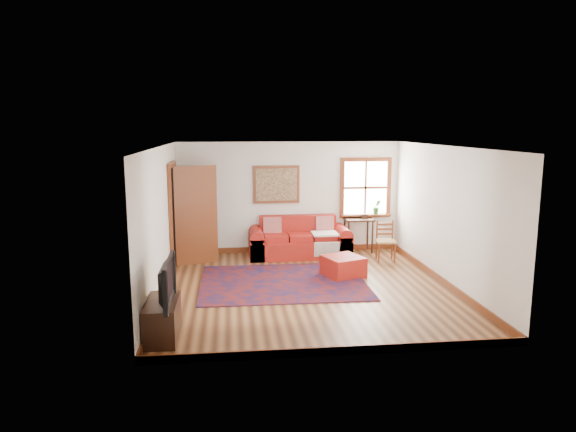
{
  "coord_description": "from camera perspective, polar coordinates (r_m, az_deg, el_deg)",
  "views": [
    {
      "loc": [
        -1.33,
        -8.66,
        2.83
      ],
      "look_at": [
        -0.28,
        0.6,
        1.2
      ],
      "focal_mm": 32.0,
      "sensor_mm": 36.0,
      "label": 1
    }
  ],
  "objects": [
    {
      "name": "ground",
      "position": [
        9.21,
        2.15,
        -8.0
      ],
      "size": [
        5.5,
        5.5,
        0.0
      ],
      "primitive_type": "plane",
      "color": "#452412",
      "rests_on": "ground"
    },
    {
      "name": "ladder_back_chair",
      "position": [
        11.16,
        10.78,
        -2.56
      ],
      "size": [
        0.44,
        0.42,
        0.85
      ],
      "color": "tan",
      "rests_on": "ground"
    },
    {
      "name": "persian_rug",
      "position": [
        9.51,
        -0.57,
        -7.35
      ],
      "size": [
        3.01,
        2.42,
        0.02
      ],
      "primitive_type": "cube",
      "rotation": [
        0.0,
        0.0,
        -0.01
      ],
      "color": "#60150D",
      "rests_on": "ground"
    },
    {
      "name": "framed_artwork",
      "position": [
        11.49,
        -1.31,
        3.52
      ],
      "size": [
        1.05,
        0.07,
        0.85
      ],
      "color": "brown",
      "rests_on": "ground"
    },
    {
      "name": "media_cabinet",
      "position": [
        7.29,
        -13.78,
        -11.08
      ],
      "size": [
        0.42,
        0.93,
        0.51
      ],
      "primitive_type": "cube",
      "color": "black",
      "rests_on": "ground"
    },
    {
      "name": "doorway",
      "position": [
        10.63,
        -11.12,
        0.19
      ],
      "size": [
        0.89,
        1.08,
        2.14
      ],
      "color": "black",
      "rests_on": "ground"
    },
    {
      "name": "red_leather_sofa",
      "position": [
        11.37,
        1.28,
        -3.01
      ],
      "size": [
        2.21,
        0.91,
        0.87
      ],
      "color": "#A21C14",
      "rests_on": "ground"
    },
    {
      "name": "room_envelope",
      "position": [
        8.86,
        2.2,
        2.25
      ],
      "size": [
        5.04,
        5.54,
        2.52
      ],
      "color": "silver",
      "rests_on": "ground"
    },
    {
      "name": "red_ottoman",
      "position": [
        9.93,
        6.14,
        -5.56
      ],
      "size": [
        0.87,
        0.87,
        0.38
      ],
      "primitive_type": "cube",
      "rotation": [
        0.0,
        0.0,
        0.37
      ],
      "color": "#A21C14",
      "rests_on": "ground"
    },
    {
      "name": "side_table",
      "position": [
        11.76,
        7.85,
        -0.87
      ],
      "size": [
        0.65,
        0.49,
        0.77
      ],
      "color": "black",
      "rests_on": "ground"
    },
    {
      "name": "window",
      "position": [
        11.88,
        8.75,
        2.46
      ],
      "size": [
        1.18,
        0.2,
        1.38
      ],
      "color": "white",
      "rests_on": "ground"
    },
    {
      "name": "candle_hurricane",
      "position": [
        7.53,
        -13.14,
        -7.62
      ],
      "size": [
        0.12,
        0.12,
        0.18
      ],
      "color": "silver",
      "rests_on": "media_cabinet"
    },
    {
      "name": "television",
      "position": [
        7.01,
        -13.9,
        -7.11
      ],
      "size": [
        0.14,
        1.04,
        0.6
      ],
      "primitive_type": "imported",
      "rotation": [
        0.0,
        0.0,
        1.57
      ],
      "color": "black",
      "rests_on": "media_cabinet"
    }
  ]
}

